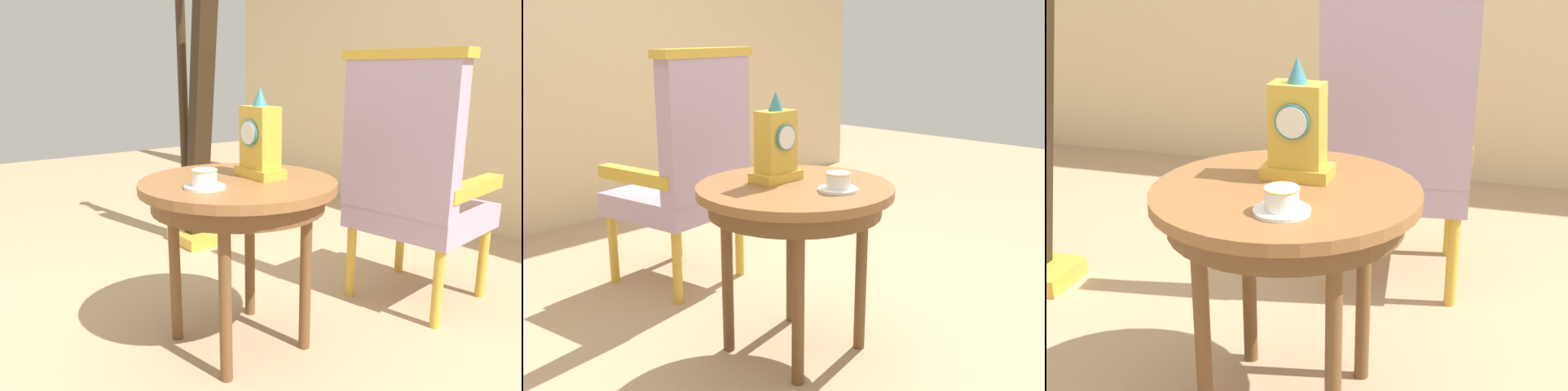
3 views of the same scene
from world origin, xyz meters
The scene contains 4 objects.
side_table centered at (-0.02, 0.05, 0.59)m, with size 0.73×0.73×0.66m.
teacup_left centered at (0.02, -0.12, 0.69)m, with size 0.14×0.14×0.07m.
mantel_clock centered at (-0.02, 0.15, 0.80)m, with size 0.19×0.11×0.34m.
armchair centered at (0.14, 0.87, 0.59)m, with size 0.60×0.59×1.14m.
Camera 3 is at (0.58, -1.81, 1.37)m, focal length 53.90 mm.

